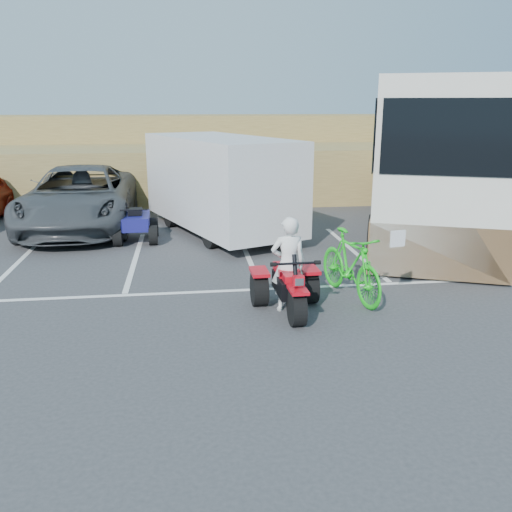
{
  "coord_description": "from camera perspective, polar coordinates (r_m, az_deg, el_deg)",
  "views": [
    {
      "loc": [
        -1.46,
        -7.75,
        3.58
      ],
      "look_at": [
        -0.26,
        1.35,
        1.0
      ],
      "focal_mm": 38.0,
      "sensor_mm": 36.0,
      "label": 1
    }
  ],
  "objects": [
    {
      "name": "ground",
      "position": [
        8.66,
        2.9,
        -8.73
      ],
      "size": [
        100.0,
        100.0,
        0.0
      ],
      "primitive_type": "plane",
      "color": "#363639",
      "rests_on": "ground"
    },
    {
      "name": "parking_stripes",
      "position": [
        12.56,
        3.47,
        -0.86
      ],
      "size": [
        28.0,
        5.16,
        0.01
      ],
      "color": "white",
      "rests_on": "ground"
    },
    {
      "name": "grass_embankment",
      "position": [
        23.38,
        -3.96,
        10.38
      ],
      "size": [
        40.0,
        8.5,
        3.1
      ],
      "color": "olive",
      "rests_on": "ground"
    },
    {
      "name": "red_trike_atv",
      "position": [
        9.7,
        3.52,
        -5.97
      ],
      "size": [
        1.28,
        1.69,
        1.08
      ],
      "primitive_type": null,
      "rotation": [
        0.0,
        0.0,
        0.02
      ],
      "color": "red",
      "rests_on": "ground"
    },
    {
      "name": "rider",
      "position": [
        9.56,
        3.42,
        -0.88
      ],
      "size": [
        0.63,
        0.42,
        1.71
      ],
      "primitive_type": "imported",
      "rotation": [
        0.0,
        0.0,
        3.16
      ],
      "color": "white",
      "rests_on": "ground"
    },
    {
      "name": "green_dirt_bike",
      "position": [
        10.38,
        9.91,
        -0.95
      ],
      "size": [
        1.07,
        2.24,
        1.3
      ],
      "primitive_type": "imported",
      "rotation": [
        0.0,
        0.0,
        0.23
      ],
      "color": "#14BF19",
      "rests_on": "ground"
    },
    {
      "name": "grey_pickup",
      "position": [
        16.96,
        -18.05,
        5.86
      ],
      "size": [
        3.08,
        6.54,
        1.81
      ],
      "primitive_type": "imported",
      "rotation": [
        0.0,
        0.0,
        0.01
      ],
      "color": "#404347",
      "rests_on": "ground"
    },
    {
      "name": "cargo_trailer",
      "position": [
        15.42,
        -3.83,
        7.79
      ],
      "size": [
        4.3,
        6.24,
        2.7
      ],
      "rotation": [
        0.0,
        0.0,
        0.38
      ],
      "color": "silver",
      "rests_on": "ground"
    },
    {
      "name": "rv_motorhome",
      "position": [
        17.11,
        17.95,
        8.91
      ],
      "size": [
        6.98,
        11.62,
        4.09
      ],
      "rotation": [
        0.0,
        0.0,
        -0.39
      ],
      "color": "silver",
      "rests_on": "ground"
    },
    {
      "name": "quad_atv_blue",
      "position": [
        15.04,
        -12.4,
        1.57
      ],
      "size": [
        1.17,
        1.54,
        0.99
      ],
      "primitive_type": null,
      "rotation": [
        0.0,
        0.0,
        0.03
      ],
      "color": "navy",
      "rests_on": "ground"
    },
    {
      "name": "quad_atv_green",
      "position": [
        16.23,
        -2.18,
        2.96
      ],
      "size": [
        1.06,
        1.41,
        0.91
      ],
      "primitive_type": null,
      "rotation": [
        0.0,
        0.0,
        0.02
      ],
      "color": "#166117",
      "rests_on": "ground"
    }
  ]
}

